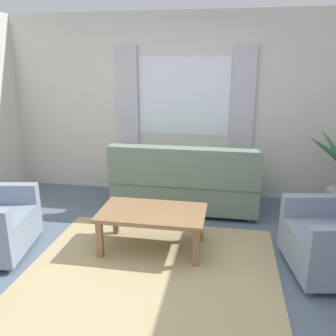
# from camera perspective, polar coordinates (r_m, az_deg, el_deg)

# --- Properties ---
(ground_plane) EXTENTS (6.24, 6.24, 0.00)m
(ground_plane) POSITION_cam_1_polar(r_m,az_deg,el_deg) (3.54, -2.62, -16.28)
(ground_plane) COLOR slate
(wall_back) EXTENTS (5.32, 0.12, 2.60)m
(wall_back) POSITION_cam_1_polar(r_m,az_deg,el_deg) (5.23, 2.63, 9.85)
(wall_back) COLOR silver
(wall_back) RESTS_ON ground_plane
(window_with_curtains) EXTENTS (1.98, 0.07, 1.40)m
(window_with_curtains) POSITION_cam_1_polar(r_m,az_deg,el_deg) (5.13, 2.53, 11.40)
(window_with_curtains) COLOR white
(area_rug) EXTENTS (2.39, 2.06, 0.01)m
(area_rug) POSITION_cam_1_polar(r_m,az_deg,el_deg) (3.53, -2.62, -16.20)
(area_rug) COLOR tan
(area_rug) RESTS_ON ground_plane
(couch) EXTENTS (1.90, 0.82, 0.92)m
(couch) POSITION_cam_1_polar(r_m,az_deg,el_deg) (4.72, 2.82, -2.55)
(couch) COLOR slate
(couch) RESTS_ON ground_plane
(coffee_table) EXTENTS (1.10, 0.64, 0.44)m
(coffee_table) POSITION_cam_1_polar(r_m,az_deg,el_deg) (3.73, -2.55, -7.73)
(coffee_table) COLOR olive
(coffee_table) RESTS_ON ground_plane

